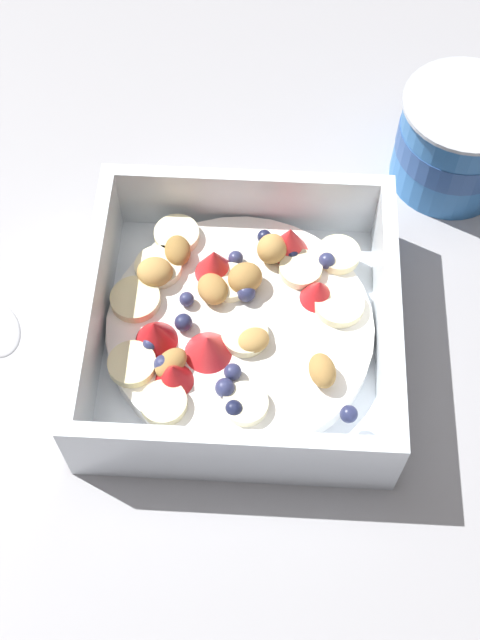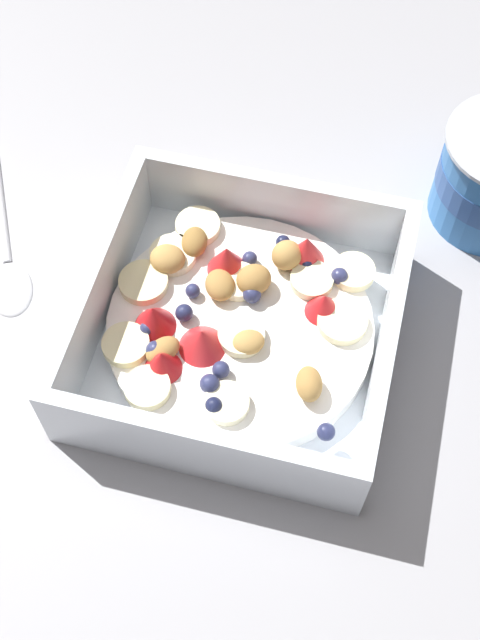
{
  "view_description": "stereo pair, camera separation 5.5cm",
  "coord_description": "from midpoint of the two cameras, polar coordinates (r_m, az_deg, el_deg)",
  "views": [
    {
      "loc": [
        0.03,
        -0.26,
        0.5
      ],
      "look_at": [
        0.02,
        0.02,
        0.03
      ],
      "focal_mm": 46.41,
      "sensor_mm": 36.0,
      "label": 1
    },
    {
      "loc": [
        0.09,
        -0.25,
        0.5
      ],
      "look_at": [
        0.02,
        0.02,
        0.03
      ],
      "focal_mm": 46.41,
      "sensor_mm": 36.0,
      "label": 2
    }
  ],
  "objects": [
    {
      "name": "ground_plane",
      "position": [
        0.57,
        -4.82,
        -3.04
      ],
      "size": [
        2.4,
        2.4,
        0.0
      ],
      "primitive_type": "plane",
      "color": "#9E9EA3"
    },
    {
      "name": "fruit_bowl",
      "position": [
        0.56,
        -2.96,
        -0.56
      ],
      "size": [
        0.2,
        0.2,
        0.06
      ],
      "color": "white",
      "rests_on": "ground"
    },
    {
      "name": "yogurt_cup",
      "position": [
        0.65,
        12.37,
        11.82
      ],
      "size": [
        0.09,
        0.09,
        0.08
      ],
      "color": "#3370B7",
      "rests_on": "ground"
    }
  ]
}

